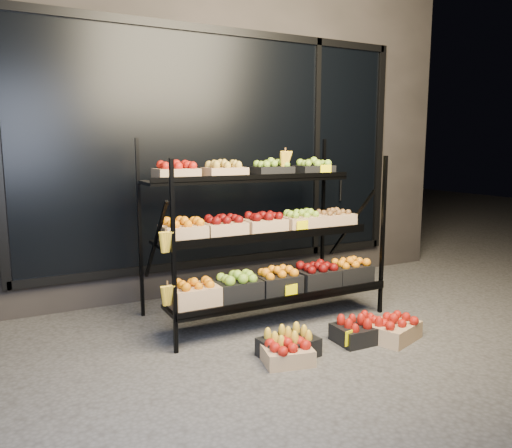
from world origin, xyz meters
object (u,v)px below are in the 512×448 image
display_rack (265,234)px  floor_crate_left (288,352)px  floor_crate_midleft (289,344)px  floor_crate_midright (394,328)px

display_rack → floor_crate_left: display_rack is taller
floor_crate_left → floor_crate_midleft: size_ratio=0.89×
floor_crate_midleft → floor_crate_left: bearing=-131.2°
display_rack → floor_crate_midleft: size_ratio=4.86×
floor_crate_midleft → floor_crate_midright: bearing=-14.3°
floor_crate_left → floor_crate_midright: 1.02m
floor_crate_midleft → floor_crate_midright: same height
floor_crate_midleft → floor_crate_midright: (0.95, -0.12, 0.00)m
display_rack → floor_crate_midright: (0.67, -1.00, -0.69)m
display_rack → floor_crate_midleft: bearing=-107.3°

